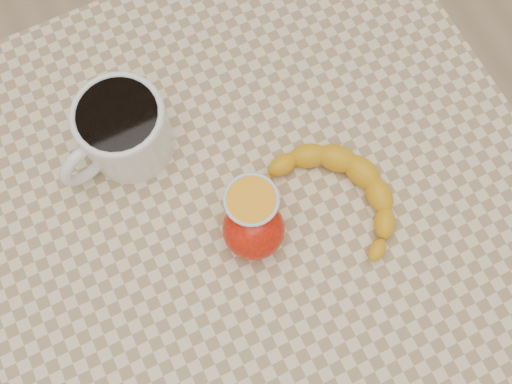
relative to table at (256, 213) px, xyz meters
name	(u,v)px	position (x,y,z in m)	size (l,w,h in m)	color
ground	(256,279)	(0.00, 0.00, -0.66)	(3.00, 3.00, 0.00)	tan
table	(256,213)	(0.00, 0.00, 0.00)	(0.80, 0.80, 0.75)	beige
coffee_mug	(122,130)	(-0.13, 0.15, 0.14)	(0.18, 0.15, 0.10)	white
orange_juice_glass	(252,208)	(-0.02, -0.02, 0.13)	(0.07, 0.07, 0.08)	#FF9408
apple	(254,229)	(-0.03, -0.05, 0.12)	(0.10, 0.10, 0.08)	#9B0C05
banana	(336,196)	(0.10, -0.05, 0.10)	(0.24, 0.28, 0.04)	#ECA914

